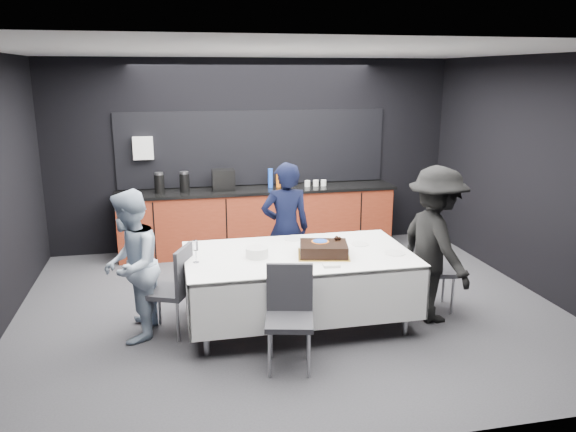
% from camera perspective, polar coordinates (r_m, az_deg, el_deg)
% --- Properties ---
extents(ground, '(6.00, 6.00, 0.00)m').
position_cam_1_polar(ground, '(6.44, 0.19, -9.30)').
color(ground, '#3D3D41').
rests_on(ground, ground).
extents(room_shell, '(6.04, 5.04, 2.82)m').
position_cam_1_polar(room_shell, '(5.95, 0.21, 7.33)').
color(room_shell, white).
rests_on(room_shell, ground).
extents(kitchenette, '(4.10, 0.64, 2.05)m').
position_cam_1_polar(kitchenette, '(8.33, -3.19, 0.13)').
color(kitchenette, maroon).
rests_on(kitchenette, ground).
extents(party_table, '(2.32, 1.32, 0.78)m').
position_cam_1_polar(party_table, '(5.85, 1.04, -5.08)').
color(party_table, '#99999E').
rests_on(party_table, ground).
extents(cake_assembly, '(0.59, 0.52, 0.16)m').
position_cam_1_polar(cake_assembly, '(5.73, 3.63, -3.38)').
color(cake_assembly, gold).
rests_on(cake_assembly, party_table).
extents(plate_stack, '(0.23, 0.23, 0.10)m').
position_cam_1_polar(plate_stack, '(5.67, -3.17, -3.70)').
color(plate_stack, white).
rests_on(plate_stack, party_table).
extents(loose_plate_near, '(0.21, 0.21, 0.01)m').
position_cam_1_polar(loose_plate_near, '(5.35, -0.71, -5.34)').
color(loose_plate_near, white).
rests_on(loose_plate_near, party_table).
extents(loose_plate_right_a, '(0.19, 0.19, 0.01)m').
position_cam_1_polar(loose_plate_right_a, '(6.13, 7.30, -2.86)').
color(loose_plate_right_a, white).
rests_on(loose_plate_right_a, party_table).
extents(loose_plate_right_b, '(0.22, 0.22, 0.01)m').
position_cam_1_polar(loose_plate_right_b, '(5.90, 10.77, -3.70)').
color(loose_plate_right_b, white).
rests_on(loose_plate_right_b, party_table).
extents(loose_plate_far, '(0.20, 0.20, 0.01)m').
position_cam_1_polar(loose_plate_far, '(6.27, 0.48, -2.34)').
color(loose_plate_far, white).
rests_on(loose_plate_far, party_table).
extents(fork_pile, '(0.17, 0.11, 0.02)m').
position_cam_1_polar(fork_pile, '(5.42, 4.42, -5.02)').
color(fork_pile, white).
rests_on(fork_pile, party_table).
extents(champagne_flute, '(0.06, 0.06, 0.22)m').
position_cam_1_polar(champagne_flute, '(5.55, -9.38, -3.12)').
color(champagne_flute, white).
rests_on(champagne_flute, party_table).
extents(chair_left, '(0.55, 0.55, 0.92)m').
position_cam_1_polar(chair_left, '(5.76, -11.48, -6.81)').
color(chair_left, '#313136').
rests_on(chair_left, ground).
extents(chair_right, '(0.49, 0.49, 0.92)m').
position_cam_1_polar(chair_right, '(6.44, 13.98, -4.66)').
color(chair_right, '#313136').
rests_on(chair_right, ground).
extents(chair_near, '(0.50, 0.50, 0.92)m').
position_cam_1_polar(chair_near, '(5.09, 0.15, -9.42)').
color(chair_near, '#313136').
rests_on(chair_near, ground).
extents(person_center, '(0.58, 0.38, 1.59)m').
position_cam_1_polar(person_center, '(6.62, -0.24, -1.33)').
color(person_center, black).
rests_on(person_center, ground).
extents(person_left, '(0.67, 0.81, 1.51)m').
position_cam_1_polar(person_left, '(5.71, -15.71, -4.91)').
color(person_left, '#9FB1C8').
rests_on(person_left, ground).
extents(person_right, '(0.74, 1.14, 1.66)m').
position_cam_1_polar(person_right, '(6.10, 14.74, -2.83)').
color(person_right, black).
rests_on(person_right, ground).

